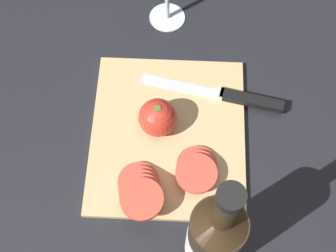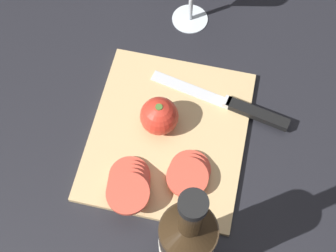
# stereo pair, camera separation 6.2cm
# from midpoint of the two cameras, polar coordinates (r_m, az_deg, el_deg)

# --- Properties ---
(ground_plane) EXTENTS (3.00, 3.00, 0.00)m
(ground_plane) POSITION_cam_midpoint_polar(r_m,az_deg,el_deg) (0.84, 0.58, -2.17)
(ground_plane) COLOR black
(cutting_board) EXTENTS (0.31, 0.28, 0.01)m
(cutting_board) POSITION_cam_midpoint_polar(r_m,az_deg,el_deg) (0.85, 2.08, -1.20)
(cutting_board) COLOR tan
(cutting_board) RESTS_ON ground_plane
(wine_bottle) EXTENTS (0.08, 0.08, 0.33)m
(wine_bottle) POSITION_cam_midpoint_polar(r_m,az_deg,el_deg) (0.67, 4.92, -14.53)
(wine_bottle) COLOR #332314
(wine_bottle) RESTS_ON ground_plane
(whole_tomato) EXTENTS (0.07, 0.07, 0.07)m
(whole_tomato) POSITION_cam_midpoint_polar(r_m,az_deg,el_deg) (0.82, 1.09, 1.05)
(whole_tomato) COLOR red
(whole_tomato) RESTS_ON cutting_board
(knife) EXTENTS (0.08, 0.27, 0.01)m
(knife) POSITION_cam_midpoint_polar(r_m,az_deg,el_deg) (0.87, 11.29, 1.88)
(knife) COLOR silver
(knife) RESTS_ON cutting_board
(tomato_slice_stack_near) EXTENTS (0.11, 0.08, 0.04)m
(tomato_slice_stack_near) POSITION_cam_midpoint_polar(r_m,az_deg,el_deg) (0.78, -2.55, -7.34)
(tomato_slice_stack_near) COLOR #DB4C38
(tomato_slice_stack_near) RESTS_ON cutting_board
(tomato_slice_stack_far) EXTENTS (0.09, 0.07, 0.02)m
(tomato_slice_stack_far) POSITION_cam_midpoint_polar(r_m,az_deg,el_deg) (0.80, 4.76, -5.96)
(tomato_slice_stack_far) COLOR #DB4C38
(tomato_slice_stack_far) RESTS_ON cutting_board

